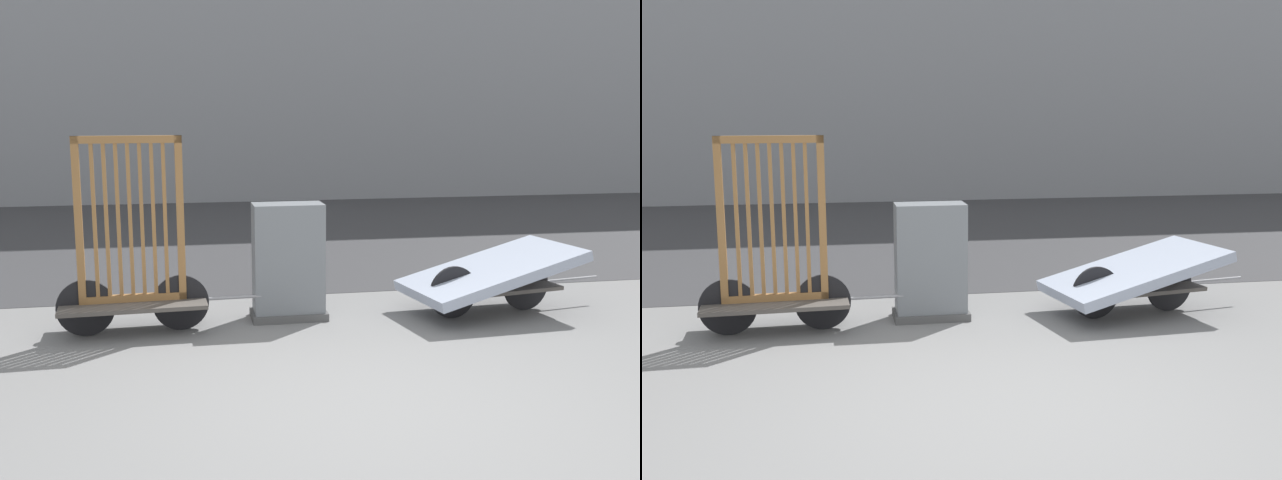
% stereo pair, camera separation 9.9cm
% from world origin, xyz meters
% --- Properties ---
extents(ground_plane, '(60.00, 60.00, 0.00)m').
position_xyz_m(ground_plane, '(0.00, 0.00, 0.00)').
color(ground_plane, slate).
extents(road_strip, '(56.00, 9.20, 0.01)m').
position_xyz_m(road_strip, '(0.00, 8.06, 0.00)').
color(road_strip, '#38383A').
rests_on(road_strip, ground_plane).
extents(bike_cart_with_bedframe, '(2.12, 0.72, 1.92)m').
position_xyz_m(bike_cart_with_bedframe, '(-1.84, 2.29, 0.65)').
color(bike_cart_with_bedframe, '#4C4742').
rests_on(bike_cart_with_bedframe, ground_plane).
extents(bike_cart_with_mattress, '(2.34, 1.35, 0.72)m').
position_xyz_m(bike_cart_with_mattress, '(1.85, 2.29, 0.43)').
color(bike_cart_with_mattress, '#4C4742').
rests_on(bike_cart_with_mattress, ground_plane).
extents(utility_cabinet, '(0.78, 0.45, 1.21)m').
position_xyz_m(utility_cabinet, '(-0.29, 2.52, 0.56)').
color(utility_cabinet, '#4C4C4C').
rests_on(utility_cabinet, ground_plane).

